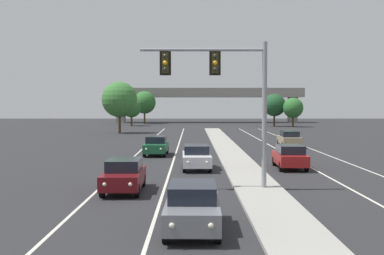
{
  "coord_description": "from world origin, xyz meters",
  "views": [
    {
      "loc": [
        -3.3,
        -9.39,
        4.33
      ],
      "look_at": [
        -3.2,
        13.59,
        3.2
      ],
      "focal_mm": 46.41,
      "sensor_mm": 36.0,
      "label": 1
    }
  ],
  "objects_px": {
    "car_receding_tan": "(287,139)",
    "car_oncoming_green": "(154,145)",
    "car_oncoming_grey": "(190,206)",
    "tree_far_left_c": "(142,102)",
    "tree_far_right_b": "(272,105)",
    "car_oncoming_darkred": "(122,175)",
    "tree_far_right_c": "(291,108)",
    "overhead_signal_mast": "(224,84)",
    "tree_far_left_b": "(129,108)",
    "car_receding_red": "(288,156)",
    "tree_far_left_a": "(117,100)",
    "car_oncoming_white": "(194,157)"
  },
  "relations": [
    {
      "from": "car_oncoming_white",
      "to": "car_receding_tan",
      "type": "relative_size",
      "value": 1.0
    },
    {
      "from": "car_receding_tan",
      "to": "car_receding_red",
      "type": "bearing_deg",
      "value": -100.96
    },
    {
      "from": "tree_far_right_b",
      "to": "tree_far_left_c",
      "type": "bearing_deg",
      "value": 154.59
    },
    {
      "from": "car_oncoming_grey",
      "to": "tree_far_right_c",
      "type": "height_order",
      "value": "tree_far_right_c"
    },
    {
      "from": "car_receding_tan",
      "to": "car_oncoming_grey",
      "type": "bearing_deg",
      "value": -106.58
    },
    {
      "from": "car_receding_tan",
      "to": "car_oncoming_green",
      "type": "bearing_deg",
      "value": -147.69
    },
    {
      "from": "overhead_signal_mast",
      "to": "car_oncoming_green",
      "type": "xyz_separation_m",
      "value": [
        -4.64,
        16.56,
        -4.44
      ]
    },
    {
      "from": "car_oncoming_darkred",
      "to": "tree_far_left_a",
      "type": "relative_size",
      "value": 0.6
    },
    {
      "from": "car_oncoming_grey",
      "to": "car_oncoming_white",
      "type": "relative_size",
      "value": 1.0
    },
    {
      "from": "car_receding_tan",
      "to": "tree_far_left_a",
      "type": "relative_size",
      "value": 0.61
    },
    {
      "from": "car_oncoming_darkred",
      "to": "car_receding_tan",
      "type": "distance_m",
      "value": 28.08
    },
    {
      "from": "car_oncoming_green",
      "to": "overhead_signal_mast",
      "type": "bearing_deg",
      "value": -74.34
    },
    {
      "from": "car_receding_tan",
      "to": "tree_far_right_b",
      "type": "distance_m",
      "value": 43.57
    },
    {
      "from": "tree_far_left_b",
      "to": "tree_far_right_c",
      "type": "bearing_deg",
      "value": -8.01
    },
    {
      "from": "tree_far_left_a",
      "to": "car_receding_tan",
      "type": "bearing_deg",
      "value": -48.17
    },
    {
      "from": "tree_far_left_a",
      "to": "tree_far_right_b",
      "type": "distance_m",
      "value": 33.01
    },
    {
      "from": "car_receding_red",
      "to": "tree_far_right_c",
      "type": "relative_size",
      "value": 0.85
    },
    {
      "from": "car_oncoming_darkred",
      "to": "tree_far_right_c",
      "type": "xyz_separation_m",
      "value": [
        21.68,
        65.82,
        2.65
      ]
    },
    {
      "from": "car_oncoming_white",
      "to": "tree_far_right_c",
      "type": "relative_size",
      "value": 0.84
    },
    {
      "from": "car_oncoming_grey",
      "to": "car_oncoming_darkred",
      "type": "xyz_separation_m",
      "value": [
        -3.35,
        7.43,
        0.0
      ]
    },
    {
      "from": "car_oncoming_green",
      "to": "car_receding_tan",
      "type": "bearing_deg",
      "value": 32.31
    },
    {
      "from": "car_oncoming_grey",
      "to": "car_receding_tan",
      "type": "relative_size",
      "value": 1.0
    },
    {
      "from": "car_receding_tan",
      "to": "tree_far_right_c",
      "type": "distance_m",
      "value": 41.92
    },
    {
      "from": "overhead_signal_mast",
      "to": "car_oncoming_darkred",
      "type": "bearing_deg",
      "value": -176.02
    },
    {
      "from": "tree_far_left_b",
      "to": "car_receding_tan",
      "type": "bearing_deg",
      "value": -64.89
    },
    {
      "from": "car_oncoming_darkred",
      "to": "tree_far_left_a",
      "type": "height_order",
      "value": "tree_far_left_a"
    },
    {
      "from": "car_oncoming_green",
      "to": "tree_far_left_c",
      "type": "height_order",
      "value": "tree_far_left_c"
    },
    {
      "from": "car_oncoming_white",
      "to": "tree_far_left_a",
      "type": "relative_size",
      "value": 0.61
    },
    {
      "from": "car_oncoming_grey",
      "to": "tree_far_right_b",
      "type": "height_order",
      "value": "tree_far_right_b"
    },
    {
      "from": "tree_far_right_c",
      "to": "tree_far_left_c",
      "type": "bearing_deg",
      "value": 153.42
    },
    {
      "from": "car_oncoming_darkred",
      "to": "tree_far_left_c",
      "type": "relative_size",
      "value": 0.65
    },
    {
      "from": "car_receding_tan",
      "to": "tree_far_right_b",
      "type": "bearing_deg",
      "value": 82.52
    },
    {
      "from": "tree_far_left_a",
      "to": "car_oncoming_darkred",
      "type": "bearing_deg",
      "value": -81.46
    },
    {
      "from": "car_oncoming_grey",
      "to": "tree_far_right_b",
      "type": "xyz_separation_m",
      "value": [
        15.29,
        75.42,
        3.16
      ]
    },
    {
      "from": "overhead_signal_mast",
      "to": "tree_far_left_c",
      "type": "relative_size",
      "value": 1.05
    },
    {
      "from": "tree_far_left_a",
      "to": "tree_far_left_c",
      "type": "bearing_deg",
      "value": 89.18
    },
    {
      "from": "tree_far_left_b",
      "to": "car_oncoming_darkred",
      "type": "bearing_deg",
      "value": -83.35
    },
    {
      "from": "car_oncoming_grey",
      "to": "tree_far_left_c",
      "type": "relative_size",
      "value": 0.66
    },
    {
      "from": "car_oncoming_grey",
      "to": "car_oncoming_darkred",
      "type": "relative_size",
      "value": 1.0
    },
    {
      "from": "car_receding_red",
      "to": "car_oncoming_green",
      "type": "bearing_deg",
      "value": 138.13
    },
    {
      "from": "car_oncoming_grey",
      "to": "tree_far_right_b",
      "type": "relative_size",
      "value": 0.74
    },
    {
      "from": "overhead_signal_mast",
      "to": "tree_far_left_a",
      "type": "height_order",
      "value": "tree_far_left_a"
    },
    {
      "from": "car_oncoming_darkred",
      "to": "tree_far_left_b",
      "type": "relative_size",
      "value": 0.86
    },
    {
      "from": "overhead_signal_mast",
      "to": "car_oncoming_green",
      "type": "distance_m",
      "value": 17.77
    },
    {
      "from": "car_oncoming_darkred",
      "to": "car_oncoming_white",
      "type": "relative_size",
      "value": 1.0
    },
    {
      "from": "overhead_signal_mast",
      "to": "tree_far_right_c",
      "type": "distance_m",
      "value": 67.59
    },
    {
      "from": "tree_far_left_b",
      "to": "car_receding_red",
      "type": "bearing_deg",
      "value": -73.73
    },
    {
      "from": "car_oncoming_grey",
      "to": "car_oncoming_green",
      "type": "height_order",
      "value": "same"
    },
    {
      "from": "car_receding_tan",
      "to": "tree_far_right_c",
      "type": "height_order",
      "value": "tree_far_right_c"
    },
    {
      "from": "car_oncoming_green",
      "to": "tree_far_right_b",
      "type": "relative_size",
      "value": 0.74
    }
  ]
}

